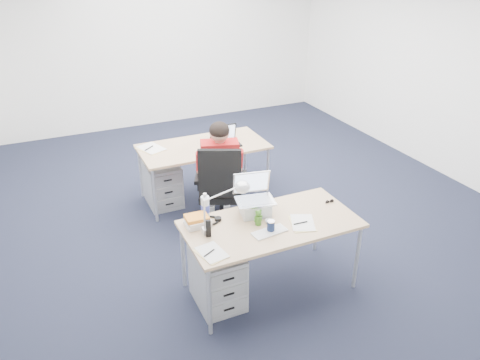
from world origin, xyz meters
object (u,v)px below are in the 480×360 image
object	(u,v)px
dark_laptop	(226,136)
far_cup	(215,140)
sunglasses	(330,202)
seated_person	(219,173)
headphones	(211,220)
silver_laptop	(255,196)
wireless_keyboard	(269,232)
drawer_pedestal_near	(218,278)
drawer_pedestal_far	(163,184)
water_bottle	(205,206)
computer_mouse	(268,221)
book_stack	(197,221)
desk_near	(271,227)
desk_lamp	(219,208)
office_chair	(222,207)
bear_figurine	(258,217)
desk_far	(203,149)
cordless_phone	(208,228)
can_koozie	(271,226)

from	to	relation	value
dark_laptop	far_cup	size ratio (longest dim) A/B	3.28
sunglasses	dark_laptop	world-z (taller)	dark_laptop
seated_person	headphones	size ratio (longest dim) A/B	6.55
seated_person	silver_laptop	xyz separation A→B (m)	(-0.07, -1.08, 0.25)
wireless_keyboard	far_cup	bearing A→B (deg)	74.97
dark_laptop	drawer_pedestal_near	bearing A→B (deg)	-112.47
silver_laptop	sunglasses	bearing A→B (deg)	2.55
drawer_pedestal_far	water_bottle	bearing A→B (deg)	-91.35
computer_mouse	book_stack	size ratio (longest dim) A/B	0.39
desk_near	headphones	size ratio (longest dim) A/B	7.92
drawer_pedestal_far	sunglasses	distance (m)	2.31
desk_lamp	desk_near	bearing A→B (deg)	5.61
silver_laptop	desk_lamp	world-z (taller)	desk_lamp
water_bottle	book_stack	distance (m)	0.17
far_cup	office_chair	bearing A→B (deg)	-107.59
headphones	sunglasses	xyz separation A→B (m)	(1.19, -0.16, -0.01)
computer_mouse	bear_figurine	xyz separation A→B (m)	(-0.10, 0.00, 0.06)
silver_laptop	headphones	size ratio (longest dim) A/B	1.85
headphones	bear_figurine	xyz separation A→B (m)	(0.37, -0.23, 0.06)
dark_laptop	drawer_pedestal_far	bearing A→B (deg)	172.41
far_cup	wireless_keyboard	bearing A→B (deg)	-98.62
computer_mouse	dark_laptop	distance (m)	1.90
office_chair	book_stack	bearing A→B (deg)	-99.00
seated_person	bear_figurine	world-z (taller)	seated_person
desk_far	cordless_phone	distance (m)	2.07
drawer_pedestal_far	dark_laptop	distance (m)	1.02
seated_person	book_stack	size ratio (longest dim) A/B	6.00
water_bottle	dark_laptop	xyz separation A→B (m)	(0.86, 1.55, -0.00)
book_stack	can_koozie	bearing A→B (deg)	-33.11
desk_near	headphones	bearing A→B (deg)	153.29
headphones	sunglasses	bearing A→B (deg)	3.35
desk_far	drawer_pedestal_far	bearing A→B (deg)	175.05
headphones	desk_lamp	distance (m)	0.27
desk_far	headphones	xyz separation A→B (m)	(-0.57, -1.73, 0.06)
desk_near	seated_person	size ratio (longest dim) A/B	1.21
silver_laptop	can_koozie	bearing A→B (deg)	-80.30
book_stack	dark_laptop	distance (m)	1.92
bear_figurine	book_stack	size ratio (longest dim) A/B	0.69
computer_mouse	water_bottle	size ratio (longest dim) A/B	0.34
can_koozie	cordless_phone	bearing A→B (deg)	163.61
computer_mouse	sunglasses	size ratio (longest dim) A/B	0.91
desk_far	book_stack	bearing A→B (deg)	-111.83
desk_near	far_cup	xyz separation A→B (m)	(0.23, 1.97, 0.10)
desk_lamp	far_cup	world-z (taller)	desk_lamp
seated_person	cordless_phone	xyz separation A→B (m)	(-0.61, -1.26, 0.15)
seated_person	dark_laptop	distance (m)	0.71
bear_figurine	far_cup	bearing A→B (deg)	101.34
drawer_pedestal_near	wireless_keyboard	distance (m)	0.66
wireless_keyboard	office_chair	bearing A→B (deg)	81.39
computer_mouse	bear_figurine	world-z (taller)	bear_figurine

